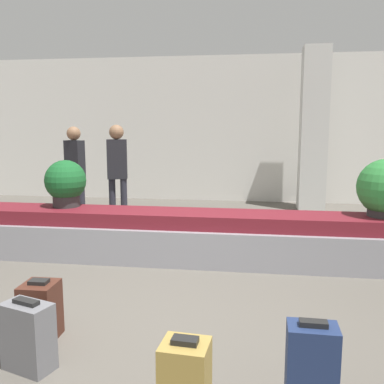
{
  "coord_description": "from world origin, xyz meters",
  "views": [
    {
      "loc": [
        0.75,
        -3.43,
        1.68
      ],
      "look_at": [
        0.0,
        1.73,
        0.87
      ],
      "focal_mm": 40.0,
      "sensor_mm": 36.0,
      "label": 1
    }
  ],
  "objects_px": {
    "pillar": "(313,130)",
    "suitcase_4": "(28,336)",
    "traveler_0": "(75,166)",
    "traveler_1": "(117,166)",
    "suitcase_3": "(40,311)",
    "potted_plant_1": "(66,183)",
    "suitcase_0": "(311,379)"
  },
  "relations": [
    {
      "from": "pillar",
      "to": "suitcase_4",
      "type": "xyz_separation_m",
      "value": [
        -2.67,
        -6.21,
        -1.36
      ]
    },
    {
      "from": "suitcase_4",
      "to": "traveler_0",
      "type": "xyz_separation_m",
      "value": [
        -1.53,
        4.38,
        0.76
      ]
    },
    {
      "from": "pillar",
      "to": "suitcase_4",
      "type": "height_order",
      "value": "pillar"
    },
    {
      "from": "traveler_0",
      "to": "traveler_1",
      "type": "relative_size",
      "value": 0.98
    },
    {
      "from": "suitcase_4",
      "to": "traveler_0",
      "type": "relative_size",
      "value": 0.3
    },
    {
      "from": "suitcase_3",
      "to": "potted_plant_1",
      "type": "xyz_separation_m",
      "value": [
        -0.8,
        2.29,
        0.7
      ]
    },
    {
      "from": "suitcase_3",
      "to": "traveler_0",
      "type": "distance_m",
      "value": 4.27
    },
    {
      "from": "suitcase_0",
      "to": "suitcase_3",
      "type": "xyz_separation_m",
      "value": [
        -1.98,
        0.77,
        -0.08
      ]
    },
    {
      "from": "suitcase_0",
      "to": "suitcase_4",
      "type": "bearing_deg",
      "value": 170.34
    },
    {
      "from": "suitcase_0",
      "to": "suitcase_4",
      "type": "relative_size",
      "value": 1.28
    },
    {
      "from": "traveler_0",
      "to": "traveler_1",
      "type": "height_order",
      "value": "traveler_1"
    },
    {
      "from": "suitcase_3",
      "to": "suitcase_4",
      "type": "xyz_separation_m",
      "value": [
        0.13,
        -0.42,
        0.01
      ]
    },
    {
      "from": "pillar",
      "to": "traveler_0",
      "type": "bearing_deg",
      "value": -156.37
    },
    {
      "from": "suitcase_3",
      "to": "potted_plant_1",
      "type": "distance_m",
      "value": 2.52
    },
    {
      "from": "pillar",
      "to": "suitcase_3",
      "type": "distance_m",
      "value": 6.58
    },
    {
      "from": "pillar",
      "to": "traveler_0",
      "type": "distance_m",
      "value": 4.62
    },
    {
      "from": "potted_plant_1",
      "to": "traveler_1",
      "type": "distance_m",
      "value": 1.51
    },
    {
      "from": "suitcase_3",
      "to": "suitcase_4",
      "type": "height_order",
      "value": "suitcase_4"
    },
    {
      "from": "potted_plant_1",
      "to": "traveler_1",
      "type": "bearing_deg",
      "value": 81.56
    },
    {
      "from": "suitcase_3",
      "to": "traveler_1",
      "type": "xyz_separation_m",
      "value": [
        -0.58,
        3.78,
        0.79
      ]
    },
    {
      "from": "pillar",
      "to": "suitcase_4",
      "type": "relative_size",
      "value": 6.32
    },
    {
      "from": "suitcase_3",
      "to": "potted_plant_1",
      "type": "height_order",
      "value": "potted_plant_1"
    },
    {
      "from": "traveler_0",
      "to": "suitcase_0",
      "type": "bearing_deg",
      "value": -33.77
    },
    {
      "from": "potted_plant_1",
      "to": "suitcase_0",
      "type": "bearing_deg",
      "value": -47.67
    },
    {
      "from": "suitcase_4",
      "to": "traveler_1",
      "type": "xyz_separation_m",
      "value": [
        -0.71,
        4.2,
        0.78
      ]
    },
    {
      "from": "suitcase_3",
      "to": "traveler_1",
      "type": "bearing_deg",
      "value": 97.36
    },
    {
      "from": "suitcase_3",
      "to": "suitcase_4",
      "type": "relative_size",
      "value": 0.96
    },
    {
      "from": "pillar",
      "to": "suitcase_0",
      "type": "height_order",
      "value": "pillar"
    },
    {
      "from": "suitcase_0",
      "to": "potted_plant_1",
      "type": "distance_m",
      "value": 4.18
    },
    {
      "from": "pillar",
      "to": "traveler_1",
      "type": "xyz_separation_m",
      "value": [
        -3.38,
        -2.01,
        -0.58
      ]
    },
    {
      "from": "suitcase_3",
      "to": "traveler_0",
      "type": "relative_size",
      "value": 0.29
    },
    {
      "from": "potted_plant_1",
      "to": "traveler_1",
      "type": "height_order",
      "value": "traveler_1"
    }
  ]
}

